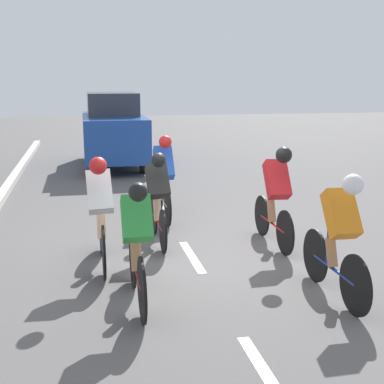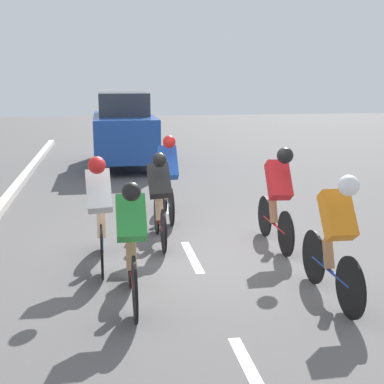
# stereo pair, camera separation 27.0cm
# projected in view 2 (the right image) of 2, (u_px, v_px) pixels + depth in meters

# --- Properties ---
(ground_plane) EXTENTS (60.00, 60.00, 0.00)m
(ground_plane) POSITION_uv_depth(u_px,v_px,m) (191.00, 256.00, 7.70)
(ground_plane) COLOR #565454
(lane_stripe_near) EXTENTS (0.12, 1.40, 0.01)m
(lane_stripe_near) POSITION_uv_depth(u_px,v_px,m) (253.00, 376.00, 4.58)
(lane_stripe_near) COLOR white
(lane_stripe_near) RESTS_ON ground
(lane_stripe_mid) EXTENTS (0.12, 1.40, 0.01)m
(lane_stripe_mid) POSITION_uv_depth(u_px,v_px,m) (192.00, 256.00, 7.66)
(lane_stripe_mid) COLOR white
(lane_stripe_mid) RESTS_ON ground
(lane_stripe_far) EXTENTS (0.12, 1.40, 0.01)m
(lane_stripe_far) POSITION_uv_depth(u_px,v_px,m) (166.00, 205.00, 10.75)
(lane_stripe_far) COLOR white
(lane_stripe_far) RESTS_ON ground
(cyclist_blue) EXTENTS (0.33, 1.67, 1.55)m
(cyclist_blue) POSITION_uv_depth(u_px,v_px,m) (168.00, 175.00, 9.51)
(cyclist_blue) COLOR black
(cyclist_blue) RESTS_ON ground
(cyclist_green) EXTENTS (0.32, 1.72, 1.46)m
(cyclist_green) POSITION_uv_depth(u_px,v_px,m) (132.00, 241.00, 5.89)
(cyclist_green) COLOR black
(cyclist_green) RESTS_ON ground
(cyclist_black) EXTENTS (0.35, 1.66, 1.46)m
(cyclist_black) POSITION_uv_depth(u_px,v_px,m) (159.00, 196.00, 8.11)
(cyclist_black) COLOR black
(cyclist_black) RESTS_ON ground
(cyclist_orange) EXTENTS (0.32, 1.69, 1.52)m
(cyclist_orange) POSITION_uv_depth(u_px,v_px,m) (336.00, 235.00, 5.96)
(cyclist_orange) COLOR black
(cyclist_orange) RESTS_ON ground
(cyclist_red) EXTENTS (0.33, 1.68, 1.55)m
(cyclist_red) POSITION_uv_depth(u_px,v_px,m) (278.00, 194.00, 7.94)
(cyclist_red) COLOR black
(cyclist_red) RESTS_ON ground
(cyclist_white) EXTENTS (0.35, 1.73, 1.54)m
(cyclist_white) POSITION_uv_depth(u_px,v_px,m) (100.00, 208.00, 7.12)
(cyclist_white) COLOR black
(cyclist_white) RESTS_ON ground
(support_car) EXTENTS (1.70, 4.22, 2.11)m
(support_car) POSITION_uv_depth(u_px,v_px,m) (124.00, 129.00, 15.52)
(support_car) COLOR black
(support_car) RESTS_ON ground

